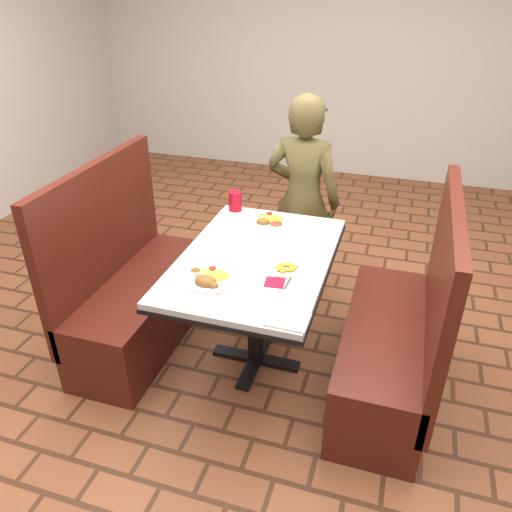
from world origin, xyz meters
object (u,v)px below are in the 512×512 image
(far_dinner_plate, at_px, (270,219))
(plantain_plate, at_px, (286,268))
(dining_table, at_px, (256,271))
(near_dinner_plate, at_px, (210,276))
(booth_bench_left, at_px, (136,295))
(booth_bench_right, at_px, (394,344))
(red_tumbler, at_px, (235,201))
(diner_person, at_px, (303,200))

(far_dinner_plate, xyz_separation_m, plantain_plate, (0.24, -0.52, -0.01))
(dining_table, bearing_deg, near_dinner_plate, -114.60)
(booth_bench_left, height_order, plantain_plate, booth_bench_left)
(booth_bench_left, distance_m, booth_bench_right, 1.60)
(near_dinner_plate, xyz_separation_m, red_tumbler, (-0.17, 0.86, 0.03))
(booth_bench_left, xyz_separation_m, booth_bench_right, (1.60, 0.00, 0.00))
(booth_bench_right, bearing_deg, near_dinner_plate, -161.60)
(booth_bench_left, height_order, booth_bench_right, same)
(booth_bench_right, relative_size, red_tumbler, 9.54)
(red_tumbler, bearing_deg, dining_table, -60.06)
(far_dinner_plate, relative_size, plantain_plate, 1.50)
(booth_bench_right, distance_m, far_dinner_plate, 1.04)
(near_dinner_plate, xyz_separation_m, far_dinner_plate, (0.10, 0.74, -0.00))
(near_dinner_plate, relative_size, red_tumbler, 2.03)
(diner_person, distance_m, plantain_plate, 0.98)
(booth_bench_left, distance_m, far_dinner_plate, 0.97)
(far_dinner_plate, height_order, plantain_plate, far_dinner_plate)
(booth_bench_left, bearing_deg, plantain_plate, -5.52)
(dining_table, bearing_deg, booth_bench_left, 180.00)
(far_dinner_plate, bearing_deg, red_tumbler, 156.68)
(far_dinner_plate, bearing_deg, diner_person, 76.33)
(dining_table, xyz_separation_m, plantain_plate, (0.20, -0.10, 0.11))
(booth_bench_right, xyz_separation_m, plantain_plate, (-0.60, -0.10, 0.43))
(plantain_plate, bearing_deg, near_dinner_plate, -147.34)
(plantain_plate, bearing_deg, diner_person, 97.64)
(booth_bench_right, height_order, plantain_plate, booth_bench_right)
(near_dinner_plate, bearing_deg, plantain_plate, 32.66)
(diner_person, height_order, red_tumbler, diner_person)
(far_dinner_plate, bearing_deg, booth_bench_left, -150.44)
(booth_bench_left, relative_size, booth_bench_right, 1.00)
(dining_table, height_order, red_tumbler, red_tumbler)
(booth_bench_left, distance_m, near_dinner_plate, 0.85)
(dining_table, height_order, booth_bench_right, booth_bench_right)
(booth_bench_left, distance_m, diner_person, 1.30)
(dining_table, relative_size, booth_bench_right, 1.01)
(booth_bench_left, height_order, diner_person, diner_person)
(dining_table, bearing_deg, plantain_plate, -26.14)
(dining_table, xyz_separation_m, booth_bench_left, (-0.80, 0.00, -0.32))
(booth_bench_left, xyz_separation_m, far_dinner_plate, (0.75, 0.43, 0.44))
(plantain_plate, bearing_deg, red_tumbler, 128.51)
(booth_bench_right, relative_size, plantain_plate, 7.01)
(dining_table, relative_size, booth_bench_left, 1.01)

